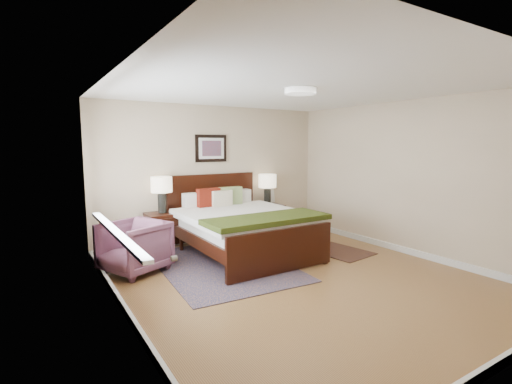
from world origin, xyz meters
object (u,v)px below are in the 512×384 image
Objects in this scene: lamp_right at (267,184)px; bed at (241,220)px; nightstand_left at (163,220)px; nightstand_right at (268,217)px; lamp_left at (162,188)px; rug_persian at (223,265)px; armchair at (134,247)px.

bed is at bearing -141.47° from lamp_right.
bed is 1.34m from nightstand_left.
nightstand_right is (2.14, 0.01, -0.16)m from nightstand_left.
nightstand_right is at bearing 38.14° from bed.
nightstand_left is 0.56m from lamp_left.
lamp_left is 2.14m from lamp_right.
rug_persian is (0.48, -1.27, -1.07)m from lamp_left.
rug_persian is at bearing -142.50° from lamp_right.
bed is 1.44m from nightstand_right.
armchair is 1.29m from rug_persian.
nightstand_left is 1.05× the size of lamp_left.
bed reaches higher than nightstand_left.
lamp_right is (2.14, 0.02, 0.51)m from nightstand_left.
armchair is at bearing 165.07° from rug_persian.
lamp_left is 1.00× the size of lamp_right.
nightstand_left reaches higher than nightstand_right.
lamp_right is at bearing 83.09° from armchair.
nightstand_right is at bearing 82.86° from armchair.
lamp_right is (0.00, 0.01, 0.66)m from nightstand_right.
lamp_right is (1.12, 0.89, 0.46)m from bed.
bed is 0.86m from rug_persian.
nightstand_left is 1.11m from armchair.
lamp_left is at bearing 138.74° from bed.
nightstand_right is 2.25m from lamp_left.
armchair is (-1.71, 0.02, -0.20)m from bed.
lamp_right is 3.04m from armchair.
rug_persian is (-0.54, -0.38, -0.56)m from bed.
bed is 3.54× the size of nightstand_left.
nightstand_right is 2.11m from rug_persian.
nightstand_right reaches higher than rug_persian.
armchair is (-0.70, -0.87, -0.71)m from lamp_left.
lamp_left is 1.73m from rug_persian.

